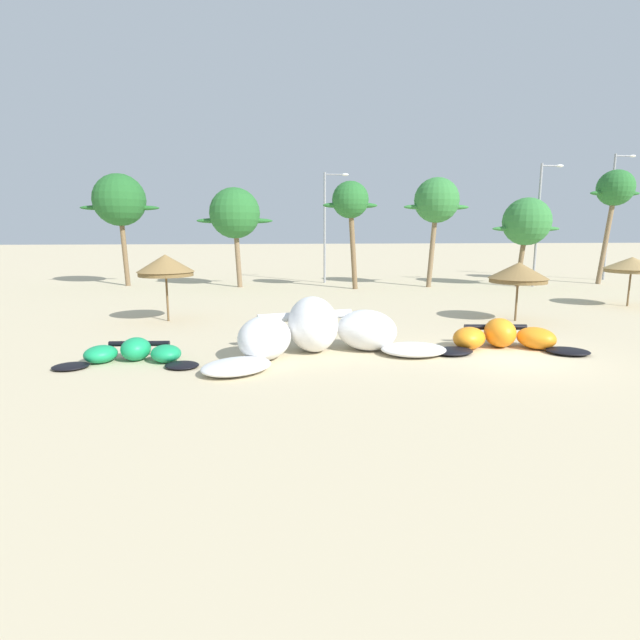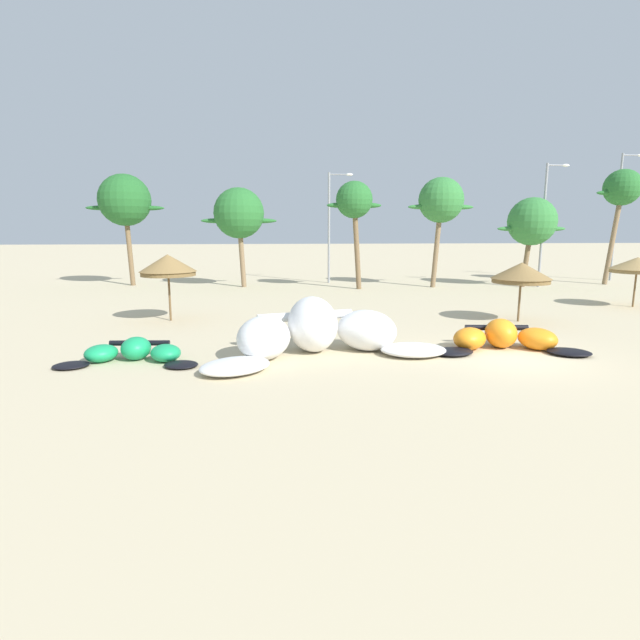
# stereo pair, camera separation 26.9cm
# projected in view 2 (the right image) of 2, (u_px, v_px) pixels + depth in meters

# --- Properties ---
(ground_plane) EXTENTS (260.00, 260.00, 0.00)m
(ground_plane) POSITION_uv_depth(u_px,v_px,m) (510.00, 356.00, 16.89)
(ground_plane) COLOR beige
(kite_far_left) EXTENTS (4.75, 2.30, 0.76)m
(kite_far_left) POSITION_uv_depth(u_px,v_px,m) (134.00, 353.00, 16.22)
(kite_far_left) COLOR black
(kite_far_left) RESTS_ON ground
(kite_left) EXTENTS (8.50, 5.11, 1.95)m
(kite_left) POSITION_uv_depth(u_px,v_px,m) (317.00, 333.00, 17.07)
(kite_left) COLOR white
(kite_left) RESTS_ON ground
(kite_left_of_center) EXTENTS (5.65, 2.90, 1.05)m
(kite_left_of_center) POSITION_uv_depth(u_px,v_px,m) (503.00, 338.00, 17.84)
(kite_left_of_center) COLOR black
(kite_left_of_center) RESTS_ON ground
(beach_umbrella_near_van) EXTENTS (2.61, 2.61, 3.11)m
(beach_umbrella_near_van) POSITION_uv_depth(u_px,v_px,m) (168.00, 265.00, 23.05)
(beach_umbrella_near_van) COLOR brown
(beach_umbrella_near_van) RESTS_ON ground
(beach_umbrella_middle) EXTENTS (2.70, 2.70, 2.74)m
(beach_umbrella_middle) POSITION_uv_depth(u_px,v_px,m) (521.00, 273.00, 22.90)
(beach_umbrella_middle) COLOR brown
(beach_umbrella_middle) RESTS_ON ground
(beach_umbrella_near_palms) EXTENTS (2.81, 2.81, 2.74)m
(beach_umbrella_near_palms) POSITION_uv_depth(u_px,v_px,m) (637.00, 265.00, 27.22)
(beach_umbrella_near_palms) COLOR brown
(beach_umbrella_near_palms) RESTS_ON ground
(palm_leftmost) EXTENTS (5.72, 3.82, 8.28)m
(palm_leftmost) POSITION_uv_depth(u_px,v_px,m) (125.00, 201.00, 37.05)
(palm_leftmost) COLOR brown
(palm_leftmost) RESTS_ON ground
(palm_left) EXTENTS (5.48, 3.65, 7.22)m
(palm_left) POSITION_uv_depth(u_px,v_px,m) (239.00, 214.00, 36.18)
(palm_left) COLOR #7F6647
(palm_left) RESTS_ON ground
(palm_left_of_gap) EXTENTS (3.86, 2.57, 7.55)m
(palm_left_of_gap) POSITION_uv_depth(u_px,v_px,m) (354.00, 202.00, 34.78)
(palm_left_of_gap) COLOR brown
(palm_left_of_gap) RESTS_ON ground
(palm_center_left) EXTENTS (4.86, 3.24, 7.93)m
(palm_center_left) POSITION_uv_depth(u_px,v_px,m) (441.00, 201.00, 35.93)
(palm_center_left) COLOR #7F6647
(palm_center_left) RESTS_ON ground
(palm_center_right) EXTENTS (5.23, 3.48, 6.54)m
(palm_center_right) POSITION_uv_depth(u_px,v_px,m) (532.00, 222.00, 36.47)
(palm_center_right) COLOR brown
(palm_center_right) RESTS_ON ground
(palm_right_of_gap) EXTENTS (4.07, 2.71, 8.70)m
(palm_right_of_gap) POSITION_uv_depth(u_px,v_px,m) (622.00, 190.00, 37.68)
(palm_right_of_gap) COLOR #7F6647
(palm_right_of_gap) RESTS_ON ground
(lamppost_west) EXTENTS (1.97, 0.24, 8.56)m
(lamppost_west) POSITION_uv_depth(u_px,v_px,m) (331.00, 221.00, 39.17)
(lamppost_west) COLOR gray
(lamppost_west) RESTS_ON ground
(lamppost_west_center) EXTENTS (1.74, 0.24, 8.90)m
(lamppost_west_center) POSITION_uv_depth(u_px,v_px,m) (545.00, 219.00, 36.31)
(lamppost_west_center) COLOR gray
(lamppost_west_center) RESTS_ON ground
(lamppost_east_center) EXTENTS (1.87, 0.24, 10.26)m
(lamppost_east_center) POSITION_uv_depth(u_px,v_px,m) (619.00, 211.00, 40.93)
(lamppost_east_center) COLOR gray
(lamppost_east_center) RESTS_ON ground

